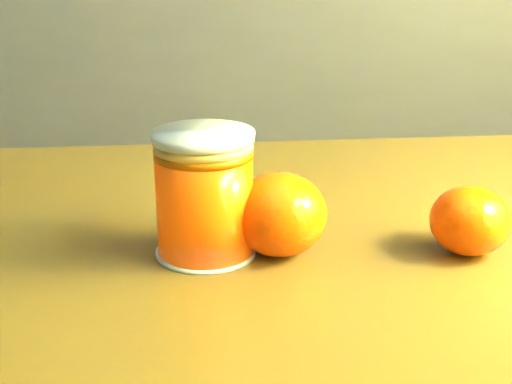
{
  "coord_description": "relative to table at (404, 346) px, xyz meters",
  "views": [
    {
      "loc": [
        0.85,
        -0.26,
        0.93
      ],
      "look_at": [
        0.81,
        0.26,
        0.74
      ],
      "focal_mm": 50.0,
      "sensor_mm": 36.0,
      "label": 1
    }
  ],
  "objects": [
    {
      "name": "juice_glass",
      "position": [
        -0.16,
        -0.02,
        0.14
      ],
      "size": [
        0.08,
        0.08,
        0.1
      ],
      "rotation": [
        0.0,
        0.0,
        0.32
      ],
      "color": "#FF4D05",
      "rests_on": "table"
    },
    {
      "name": "orange_front",
      "position": [
        -0.1,
        -0.01,
        0.12
      ],
      "size": [
        0.09,
        0.09,
        0.06
      ],
      "primitive_type": "ellipsoid",
      "rotation": [
        0.0,
        0.0,
        -0.23
      ],
      "color": "#FF5105",
      "rests_on": "table"
    },
    {
      "name": "orange_back",
      "position": [
        0.04,
        -0.0,
        0.12
      ],
      "size": [
        0.07,
        0.07,
        0.05
      ],
      "primitive_type": "ellipsoid",
      "rotation": [
        0.0,
        0.0,
        -0.17
      ],
      "color": "#FF5105",
      "rests_on": "table"
    },
    {
      "name": "table",
      "position": [
        0.0,
        0.0,
        0.0
      ],
      "size": [
        1.02,
        0.8,
        0.7
      ],
      "rotation": [
        0.0,
        0.0,
        0.17
      ],
      "color": "brown",
      "rests_on": "ground"
    }
  ]
}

